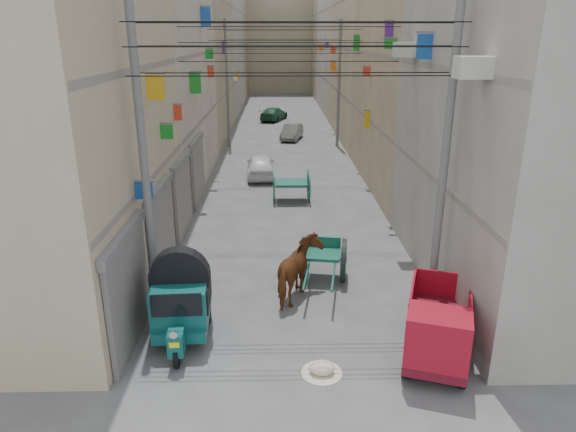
{
  "coord_description": "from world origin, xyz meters",
  "views": [
    {
      "loc": [
        -0.43,
        -5.98,
        7.03
      ],
      "look_at": [
        -0.16,
        6.5,
        2.63
      ],
      "focal_mm": 32.0,
      "sensor_mm": 36.0,
      "label": 1
    }
  ],
  "objects_px": {
    "auto_rickshaw": "(181,298)",
    "distant_car_white": "(261,166)",
    "mini_truck": "(437,333)",
    "second_cart": "(291,185)",
    "horse": "(299,271)",
    "distant_car_grey": "(292,132)",
    "distant_car_green": "(274,114)",
    "feed_sack": "(322,368)",
    "tonga_cart": "(323,258)"
  },
  "relations": [
    {
      "from": "auto_rickshaw",
      "to": "distant_car_white",
      "type": "bearing_deg",
      "value": 81.44
    },
    {
      "from": "mini_truck",
      "to": "second_cart",
      "type": "height_order",
      "value": "mini_truck"
    },
    {
      "from": "second_cart",
      "to": "mini_truck",
      "type": "bearing_deg",
      "value": -77.06
    },
    {
      "from": "horse",
      "to": "distant_car_grey",
      "type": "bearing_deg",
      "value": -71.67
    },
    {
      "from": "second_cart",
      "to": "horse",
      "type": "height_order",
      "value": "horse"
    },
    {
      "from": "mini_truck",
      "to": "distant_car_green",
      "type": "height_order",
      "value": "mini_truck"
    },
    {
      "from": "auto_rickshaw",
      "to": "mini_truck",
      "type": "xyz_separation_m",
      "value": [
        5.86,
        -1.31,
        -0.24
      ]
    },
    {
      "from": "second_cart",
      "to": "distant_car_white",
      "type": "height_order",
      "value": "second_cart"
    },
    {
      "from": "feed_sack",
      "to": "horse",
      "type": "height_order",
      "value": "horse"
    },
    {
      "from": "feed_sack",
      "to": "distant_car_grey",
      "type": "relative_size",
      "value": 0.18
    },
    {
      "from": "feed_sack",
      "to": "distant_car_green",
      "type": "relative_size",
      "value": 0.15
    },
    {
      "from": "mini_truck",
      "to": "horse",
      "type": "relative_size",
      "value": 1.59
    },
    {
      "from": "horse",
      "to": "second_cart",
      "type": "bearing_deg",
      "value": -70.76
    },
    {
      "from": "auto_rickshaw",
      "to": "distant_car_green",
      "type": "height_order",
      "value": "auto_rickshaw"
    },
    {
      "from": "tonga_cart",
      "to": "horse",
      "type": "bearing_deg",
      "value": -113.14
    },
    {
      "from": "horse",
      "to": "auto_rickshaw",
      "type": "bearing_deg",
      "value": 51.42
    },
    {
      "from": "distant_car_grey",
      "to": "tonga_cart",
      "type": "bearing_deg",
      "value": -76.46
    },
    {
      "from": "feed_sack",
      "to": "horse",
      "type": "relative_size",
      "value": 0.28
    },
    {
      "from": "auto_rickshaw",
      "to": "distant_car_grey",
      "type": "relative_size",
      "value": 0.79
    },
    {
      "from": "tonga_cart",
      "to": "horse",
      "type": "xyz_separation_m",
      "value": [
        -0.79,
        -1.25,
        0.18
      ]
    },
    {
      "from": "distant_car_grey",
      "to": "distant_car_green",
      "type": "relative_size",
      "value": 0.83
    },
    {
      "from": "horse",
      "to": "distant_car_white",
      "type": "xyz_separation_m",
      "value": [
        -1.44,
        13.22,
        -0.26
      ]
    },
    {
      "from": "mini_truck",
      "to": "distant_car_grey",
      "type": "height_order",
      "value": "mini_truck"
    },
    {
      "from": "distant_car_grey",
      "to": "distant_car_white",
      "type": "bearing_deg",
      "value": -87.84
    },
    {
      "from": "auto_rickshaw",
      "to": "distant_car_white",
      "type": "xyz_separation_m",
      "value": [
        1.48,
        15.04,
        -0.44
      ]
    },
    {
      "from": "mini_truck",
      "to": "distant_car_grey",
      "type": "bearing_deg",
      "value": 113.85
    },
    {
      "from": "auto_rickshaw",
      "to": "feed_sack",
      "type": "height_order",
      "value": "auto_rickshaw"
    },
    {
      "from": "second_cart",
      "to": "horse",
      "type": "relative_size",
      "value": 0.8
    },
    {
      "from": "second_cart",
      "to": "feed_sack",
      "type": "xyz_separation_m",
      "value": [
        0.32,
        -12.45,
        -0.62
      ]
    },
    {
      "from": "second_cart",
      "to": "feed_sack",
      "type": "distance_m",
      "value": 12.47
    },
    {
      "from": "distant_car_white",
      "to": "distant_car_green",
      "type": "relative_size",
      "value": 0.92
    },
    {
      "from": "tonga_cart",
      "to": "distant_car_grey",
      "type": "height_order",
      "value": "tonga_cart"
    },
    {
      "from": "distant_car_grey",
      "to": "distant_car_green",
      "type": "distance_m",
      "value": 8.9
    },
    {
      "from": "horse",
      "to": "distant_car_white",
      "type": "bearing_deg",
      "value": -64.3
    },
    {
      "from": "tonga_cart",
      "to": "distant_car_green",
      "type": "bearing_deg",
      "value": 102.21
    },
    {
      "from": "feed_sack",
      "to": "distant_car_grey",
      "type": "xyz_separation_m",
      "value": [
        0.11,
        26.9,
        0.39
      ]
    },
    {
      "from": "tonga_cart",
      "to": "second_cart",
      "type": "bearing_deg",
      "value": 104.67
    },
    {
      "from": "mini_truck",
      "to": "distant_car_white",
      "type": "relative_size",
      "value": 0.91
    },
    {
      "from": "tonga_cart",
      "to": "auto_rickshaw",
      "type": "bearing_deg",
      "value": -131.23
    },
    {
      "from": "mini_truck",
      "to": "second_cart",
      "type": "xyz_separation_m",
      "value": [
        -2.9,
        12.17,
        -0.03
      ]
    },
    {
      "from": "distant_car_green",
      "to": "distant_car_grey",
      "type": "bearing_deg",
      "value": 117.07
    },
    {
      "from": "distant_car_white",
      "to": "distant_car_green",
      "type": "distance_m",
      "value": 19.08
    },
    {
      "from": "auto_rickshaw",
      "to": "tonga_cart",
      "type": "bearing_deg",
      "value": 36.67
    },
    {
      "from": "mini_truck",
      "to": "tonga_cart",
      "type": "bearing_deg",
      "value": 134.68
    },
    {
      "from": "horse",
      "to": "distant_car_green",
      "type": "relative_size",
      "value": 0.53
    },
    {
      "from": "auto_rickshaw",
      "to": "distant_car_grey",
      "type": "xyz_separation_m",
      "value": [
        3.4,
        25.31,
        -0.51
      ]
    },
    {
      "from": "tonga_cart",
      "to": "distant_car_white",
      "type": "xyz_separation_m",
      "value": [
        -2.23,
        11.97,
        -0.07
      ]
    },
    {
      "from": "distant_car_white",
      "to": "tonga_cart",
      "type": "bearing_deg",
      "value": 98.05
    },
    {
      "from": "auto_rickshaw",
      "to": "second_cart",
      "type": "height_order",
      "value": "auto_rickshaw"
    },
    {
      "from": "distant_car_green",
      "to": "distant_car_white",
      "type": "bearing_deg",
      "value": 106.69
    }
  ]
}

